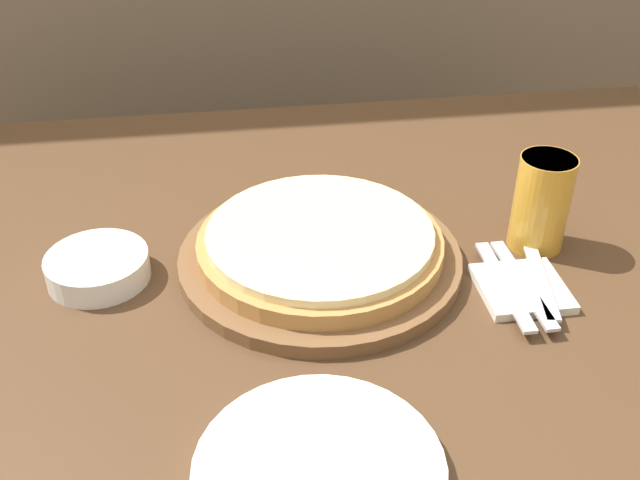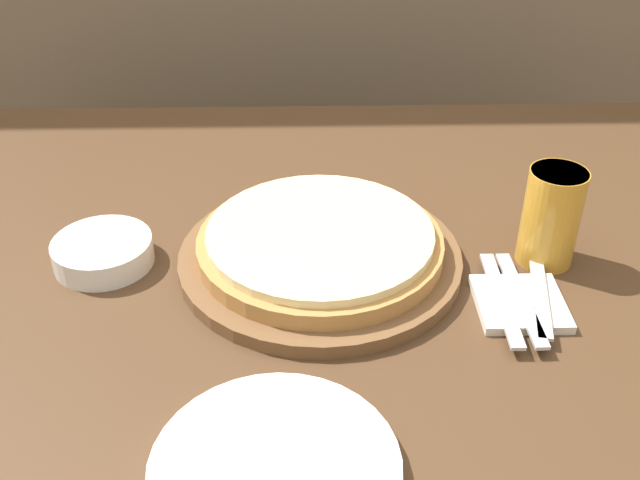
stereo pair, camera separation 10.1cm
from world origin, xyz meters
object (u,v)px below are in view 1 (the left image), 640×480
(pizza_on_board, at_px, (320,249))
(side_bowl, at_px, (98,267))
(dinner_plate, at_px, (319,471))
(beer_glass, at_px, (542,199))
(spoon, at_px, (541,282))
(fork, at_px, (504,285))
(dinner_knife, at_px, (523,283))

(pizza_on_board, height_order, side_bowl, pizza_on_board)
(side_bowl, bearing_deg, dinner_plate, -56.15)
(beer_glass, height_order, spoon, beer_glass)
(beer_glass, xyz_separation_m, fork, (-0.08, -0.10, -0.06))
(pizza_on_board, height_order, fork, pizza_on_board)
(spoon, bearing_deg, side_bowl, 169.07)
(pizza_on_board, relative_size, dinner_knife, 2.03)
(beer_glass, distance_m, dinner_plate, 0.51)
(dinner_knife, bearing_deg, side_bowl, 168.58)
(pizza_on_board, relative_size, fork, 2.03)
(beer_glass, relative_size, side_bowl, 1.01)
(beer_glass, xyz_separation_m, dinner_knife, (-0.06, -0.10, -0.06))
(beer_glass, height_order, side_bowl, beer_glass)
(pizza_on_board, relative_size, side_bowl, 2.84)
(beer_glass, xyz_separation_m, side_bowl, (-0.61, 0.01, -0.06))
(side_bowl, height_order, spoon, side_bowl)
(beer_glass, relative_size, spoon, 0.85)
(side_bowl, distance_m, fork, 0.53)
(beer_glass, distance_m, spoon, 0.13)
(pizza_on_board, distance_m, side_bowl, 0.30)
(side_bowl, bearing_deg, fork, -11.95)
(pizza_on_board, bearing_deg, dinner_plate, -98.40)
(spoon, bearing_deg, dinner_plate, -142.30)
(side_bowl, xyz_separation_m, spoon, (0.57, -0.11, -0.00))
(pizza_on_board, distance_m, dinner_plate, 0.36)
(side_bowl, distance_m, dinner_knife, 0.56)
(dinner_plate, distance_m, dinner_knife, 0.40)
(spoon, bearing_deg, dinner_knife, 180.00)
(beer_glass, bearing_deg, dinner_knife, -119.20)
(pizza_on_board, bearing_deg, beer_glass, 0.90)
(beer_glass, distance_m, side_bowl, 0.61)
(side_bowl, bearing_deg, dinner_knife, -11.42)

